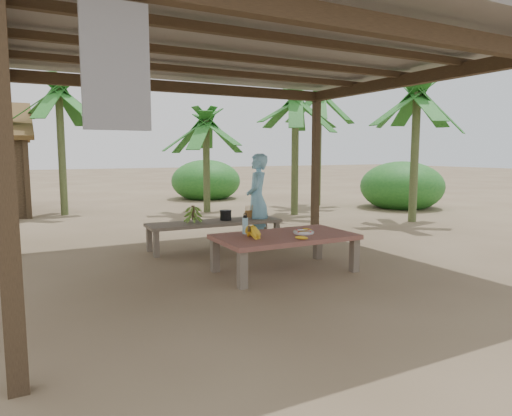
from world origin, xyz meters
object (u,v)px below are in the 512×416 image
water_flask (245,225)px  cooking_pot (226,215)px  ripe_banana_bunch (249,232)px  plate (304,232)px  work_table (285,239)px  bench (215,225)px  woman (257,199)px

water_flask → cooking_pot: size_ratio=1.50×
ripe_banana_bunch → plate: ripe_banana_bunch is taller
work_table → plate: (0.26, -0.06, 0.08)m
plate → cooking_pot: size_ratio=1.47×
bench → woman: bearing=3.0°
plate → cooking_pot: cooking_pot is taller
plate → woman: woman is taller
plate → water_flask: bearing=152.3°
work_table → woman: bearing=73.6°
bench → plate: 1.94m
ripe_banana_bunch → water_flask: bearing=71.9°
cooking_pot → plate: bearing=-81.4°
ripe_banana_bunch → water_flask: size_ratio=1.01×
bench → ripe_banana_bunch: 1.86m
plate → woman: 1.93m
ripe_banana_bunch → bench: bearing=80.7°
work_table → bench: size_ratio=0.82×
water_flask → cooking_pot: (0.40, 1.53, -0.09)m
bench → woman: woman is taller
bench → cooking_pot: (0.21, 0.03, 0.13)m
work_table → ripe_banana_bunch: 0.55m
plate → water_flask: (-0.69, 0.36, 0.10)m
work_table → cooking_pot: (-0.03, 1.84, 0.09)m
work_table → cooking_pot: cooking_pot is taller
bench → ripe_banana_bunch: bearing=-97.5°
water_flask → woman: bearing=57.0°
ripe_banana_bunch → cooking_pot: ripe_banana_bunch is taller
ripe_banana_bunch → plate: size_ratio=1.03×
woman → bench: bearing=-57.0°
bench → ripe_banana_bunch: (-0.30, -1.82, 0.19)m
work_table → water_flask: water_flask is taller
ripe_banana_bunch → water_flask: water_flask is taller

